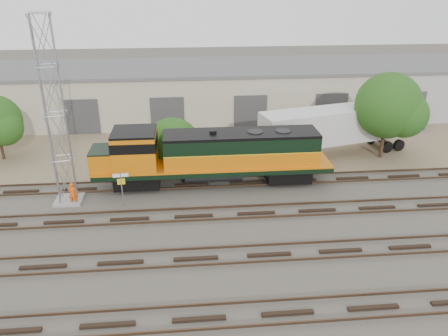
{
  "coord_description": "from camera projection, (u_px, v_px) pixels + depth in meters",
  "views": [
    {
      "loc": [
        -4.25,
        -22.46,
        14.15
      ],
      "look_at": [
        -1.85,
        4.0,
        2.2
      ],
      "focal_mm": 35.0,
      "sensor_mm": 36.0,
      "label": 1
    }
  ],
  "objects": [
    {
      "name": "signal_tower",
      "position": [
        56.0,
        118.0,
        27.12
      ],
      "size": [
        1.78,
        1.78,
        12.07
      ],
      "rotation": [
        0.0,
        0.0,
        0.24
      ],
      "color": "gray",
      "rests_on": "ground"
    },
    {
      "name": "locomotive",
      "position": [
        209.0,
        155.0,
        30.82
      ],
      "size": [
        16.84,
        2.95,
        4.05
      ],
      "color": "black",
      "rests_on": "tracks"
    },
    {
      "name": "dirt_strip",
      "position": [
        233.0,
        140.0,
        40.17
      ],
      "size": [
        80.0,
        16.0,
        0.02
      ],
      "primitive_type": "cube",
      "color": "#726047",
      "rests_on": "ground"
    },
    {
      "name": "ground",
      "position": [
        260.0,
        227.0,
        26.56
      ],
      "size": [
        140.0,
        140.0,
        0.0
      ],
      "primitive_type": "plane",
      "color": "#47423A",
      "rests_on": "ground"
    },
    {
      "name": "warehouse",
      "position": [
        226.0,
        91.0,
        46.34
      ],
      "size": [
        58.4,
        10.4,
        5.3
      ],
      "color": "#B7B199",
      "rests_on": "ground"
    },
    {
      "name": "tree_mid",
      "position": [
        176.0,
        148.0,
        33.46
      ],
      "size": [
        4.61,
        4.39,
        4.39
      ],
      "color": "#382619",
      "rests_on": "ground"
    },
    {
      "name": "dumpster_blue",
      "position": [
        414.0,
        121.0,
        42.98
      ],
      "size": [
        1.74,
        1.65,
        1.5
      ],
      "primitive_type": "cube",
      "rotation": [
        0.0,
        0.0,
        0.1
      ],
      "color": "#151795",
      "rests_on": "ground"
    },
    {
      "name": "sign_post",
      "position": [
        121.0,
        183.0,
        28.13
      ],
      "size": [
        1.0,
        0.15,
        2.44
      ],
      "color": "gray",
      "rests_on": "ground"
    },
    {
      "name": "tracks",
      "position": [
        269.0,
        254.0,
        23.8
      ],
      "size": [
        80.0,
        20.4,
        0.28
      ],
      "color": "black",
      "rests_on": "ground"
    },
    {
      "name": "tree_east",
      "position": [
        392.0,
        108.0,
        34.55
      ],
      "size": [
        5.52,
        5.25,
        7.09
      ],
      "color": "#382619",
      "rests_on": "ground"
    },
    {
      "name": "semi_trailer",
      "position": [
        340.0,
        126.0,
        36.13
      ],
      "size": [
        13.35,
        5.71,
        4.03
      ],
      "rotation": [
        0.0,
        0.0,
        0.24
      ],
      "color": "silver",
      "rests_on": "ground"
    },
    {
      "name": "worker",
      "position": [
        73.0,
        194.0,
        28.8
      ],
      "size": [
        0.59,
        0.39,
        1.59
      ],
      "primitive_type": "imported",
      "rotation": [
        0.0,
        0.0,
        3.12
      ],
      "color": "#F3540D",
      "rests_on": "ground"
    },
    {
      "name": "dumpster_red",
      "position": [
        398.0,
        120.0,
        43.36
      ],
      "size": [
        1.83,
        1.76,
        1.4
      ],
      "primitive_type": "cube",
      "rotation": [
        0.0,
        0.0,
        0.28
      ],
      "color": "maroon",
      "rests_on": "ground"
    }
  ]
}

